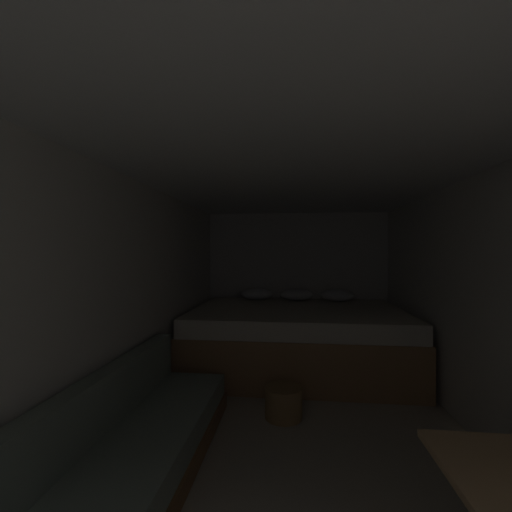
{
  "coord_description": "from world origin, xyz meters",
  "views": [
    {
      "loc": [
        -0.04,
        -0.44,
        1.4
      ],
      "look_at": [
        -0.37,
        2.55,
        1.37
      ],
      "focal_mm": 23.64,
      "sensor_mm": 36.0,
      "label": 1
    }
  ],
  "objects": [
    {
      "name": "wall_right",
      "position": [
        1.33,
        1.96,
        0.99
      ],
      "size": [
        0.05,
        5.24,
        1.98
      ],
      "primitive_type": "cube",
      "color": "silver",
      "rests_on": "ground"
    },
    {
      "name": "bed",
      "position": [
        0.0,
        3.66,
        0.37
      ],
      "size": [
        2.49,
        1.76,
        0.89
      ],
      "color": "#9E7247",
      "rests_on": "ground"
    },
    {
      "name": "wicker_basket",
      "position": [
        -0.12,
        2.41,
        0.13
      ],
      "size": [
        0.32,
        0.32,
        0.26
      ],
      "color": "olive",
      "rests_on": "ground"
    },
    {
      "name": "ceiling_slab",
      "position": [
        0.0,
        1.96,
        2.01
      ],
      "size": [
        2.71,
        5.24,
        0.05
      ],
      "primitive_type": "cube",
      "color": "white",
      "rests_on": "wall_left"
    },
    {
      "name": "wall_back",
      "position": [
        0.0,
        4.6,
        0.99
      ],
      "size": [
        2.71,
        0.05,
        1.98
      ],
      "primitive_type": "cube",
      "color": "silver",
      "rests_on": "ground"
    },
    {
      "name": "wall_left",
      "position": [
        -1.33,
        1.96,
        0.99
      ],
      "size": [
        0.05,
        5.24,
        1.98
      ],
      "primitive_type": "cube",
      "color": "silver",
      "rests_on": "ground"
    },
    {
      "name": "ground_plane",
      "position": [
        0.0,
        1.96,
        0.0
      ],
      "size": [
        7.24,
        7.24,
        0.0
      ],
      "primitive_type": "plane",
      "color": "#B2A893"
    },
    {
      "name": "sofa_left",
      "position": [
        -1.01,
        1.16,
        0.21
      ],
      "size": [
        0.64,
        2.82,
        0.65
      ],
      "color": "olive",
      "rests_on": "ground"
    }
  ]
}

